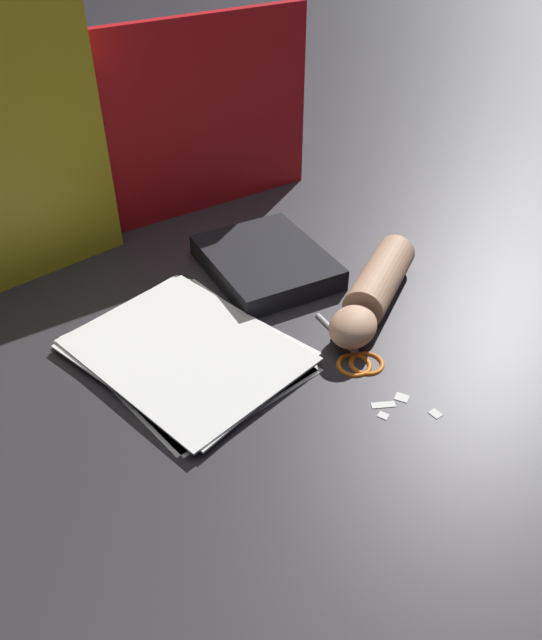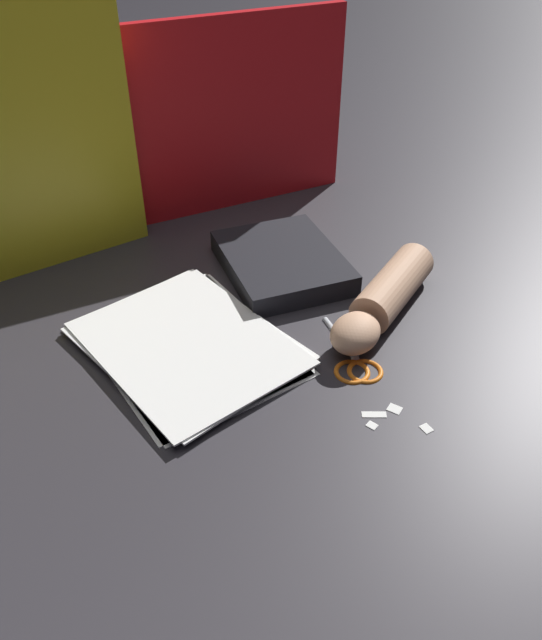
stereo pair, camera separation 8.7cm
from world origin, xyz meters
The scene contains 10 objects.
ground_plane centered at (0.00, 0.00, 0.00)m, with size 6.00×6.00×0.00m, color #2D2B30.
backdrop_panel_center centered at (0.19, 0.45, 0.18)m, with size 0.61×0.14×0.36m.
paper_stack centered at (-0.07, 0.09, 0.01)m, with size 0.27×0.33×0.02m.
book_closed centered at (0.17, 0.17, 0.02)m, with size 0.25×0.27×0.04m.
scissors centered at (0.11, -0.08, 0.00)m, with size 0.14×0.16×0.01m.
hand_forearm centered at (0.22, -0.03, 0.03)m, with size 0.28×0.16×0.06m.
paper_scrap_near centered at (0.04, -0.18, 0.00)m, with size 0.01×0.02×0.00m.
paper_scrap_mid centered at (0.08, -0.18, 0.00)m, with size 0.02×0.02×0.00m.
paper_scrap_far centered at (0.09, -0.23, 0.00)m, with size 0.01×0.02×0.00m.
paper_scrap_side centered at (0.05, -0.17, 0.00)m, with size 0.03×0.03×0.00m.
Camera 1 is at (-0.47, -0.48, 0.58)m, focal length 35.00 mm.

